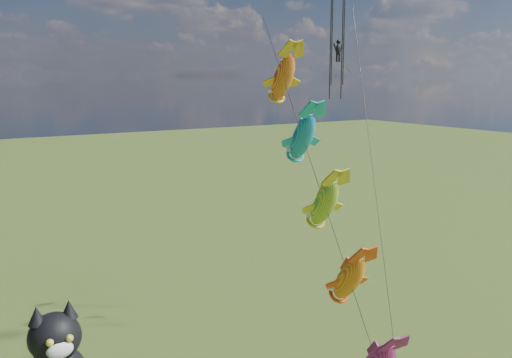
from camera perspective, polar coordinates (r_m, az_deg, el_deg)
fish_windsock_rig at (r=25.44m, az=6.89°, el=-2.51°), size 3.09×15.75×19.73m
parafoil_rig at (r=37.05m, az=8.41°, el=13.84°), size 8.86×15.80×27.42m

